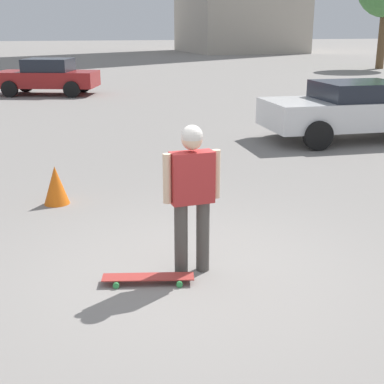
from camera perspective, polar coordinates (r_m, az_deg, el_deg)
ground_plane at (r=6.17m, az=-0.00°, el=-8.46°), size 220.00×220.00×0.00m
person at (r=5.81m, az=-0.00°, el=0.40°), size 0.65×0.24×1.69m
skateboard at (r=5.90m, az=-4.70°, el=-9.08°), size 1.01×0.42×0.08m
car_parked_near at (r=13.80m, az=16.89°, el=8.46°), size 4.42×2.22×1.41m
car_parked_far at (r=23.10m, az=-15.16°, el=11.84°), size 4.39×3.01×1.45m
traffic_cone at (r=8.63m, az=-14.33°, el=0.72°), size 0.40×0.40×0.61m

